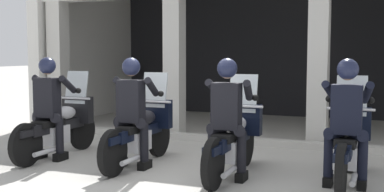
{
  "coord_description": "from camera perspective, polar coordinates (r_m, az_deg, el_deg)",
  "views": [
    {
      "loc": [
        2.67,
        -6.1,
        1.66
      ],
      "look_at": [
        0.0,
        0.44,
        1.02
      ],
      "focal_mm": 45.64,
      "sensor_mm": 36.0,
      "label": 1
    }
  ],
  "objects": [
    {
      "name": "police_officer_far_left",
      "position": [
        7.81,
        -16.4,
        -0.37
      ],
      "size": [
        0.63,
        0.61,
        1.58
      ],
      "rotation": [
        0.0,
        0.0,
        0.33
      ],
      "color": "black",
      "rests_on": "ground"
    },
    {
      "name": "kerb_strip",
      "position": [
        8.97,
        4.92,
        -5.16
      ],
      "size": [
        9.08,
        0.24,
        0.12
      ],
      "primitive_type": "cube",
      "color": "#B7B5AD",
      "rests_on": "ground"
    },
    {
      "name": "ground_plane",
      "position": [
        9.63,
        5.78,
        -4.83
      ],
      "size": [
        80.0,
        80.0,
        0.0
      ],
      "primitive_type": "plane",
      "color": "#A8A59E"
    },
    {
      "name": "police_officer_center_right",
      "position": [
        6.31,
        4.15,
        -1.44
      ],
      "size": [
        0.63,
        0.61,
        1.58
      ],
      "rotation": [
        0.0,
        0.0,
        0.19
      ],
      "color": "black",
      "rests_on": "ground"
    },
    {
      "name": "motorcycle_far_left",
      "position": [
        8.09,
        -15.06,
        -3.29
      ],
      "size": [
        0.62,
        2.04,
        1.35
      ],
      "rotation": [
        0.0,
        0.0,
        0.33
      ],
      "color": "black",
      "rests_on": "ground"
    },
    {
      "name": "motorcycle_far_right",
      "position": [
        6.57,
        17.75,
        -5.27
      ],
      "size": [
        0.62,
        2.04,
        1.35
      ],
      "rotation": [
        0.0,
        0.0,
        0.3
      ],
      "color": "black",
      "rests_on": "ground"
    },
    {
      "name": "police_officer_center_left",
      "position": [
        6.99,
        -7.03,
        -0.82
      ],
      "size": [
        0.63,
        0.61,
        1.58
      ],
      "rotation": [
        0.0,
        0.0,
        0.23
      ],
      "color": "black",
      "rests_on": "ground"
    },
    {
      "name": "motorcycle_center_right",
      "position": [
        6.64,
        4.9,
        -4.93
      ],
      "size": [
        0.62,
        2.04,
        1.35
      ],
      "rotation": [
        0.0,
        0.0,
        0.19
      ],
      "color": "black",
      "rests_on": "ground"
    },
    {
      "name": "motorcycle_center_left",
      "position": [
        7.3,
        -5.89,
        -4.03
      ],
      "size": [
        0.62,
        2.04,
        1.35
      ],
      "rotation": [
        0.0,
        0.0,
        0.23
      ],
      "color": "black",
      "rests_on": "ground"
    },
    {
      "name": "police_officer_far_right",
      "position": [
        6.23,
        17.64,
        -1.76
      ],
      "size": [
        0.63,
        0.61,
        1.58
      ],
      "rotation": [
        0.0,
        0.0,
        0.3
      ],
      "color": "black",
      "rests_on": "ground"
    },
    {
      "name": "station_building",
      "position": [
        11.46,
        9.07,
        7.33
      ],
      "size": [
        9.58,
        4.39,
        3.36
      ],
      "color": "black",
      "rests_on": "ground"
    }
  ]
}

